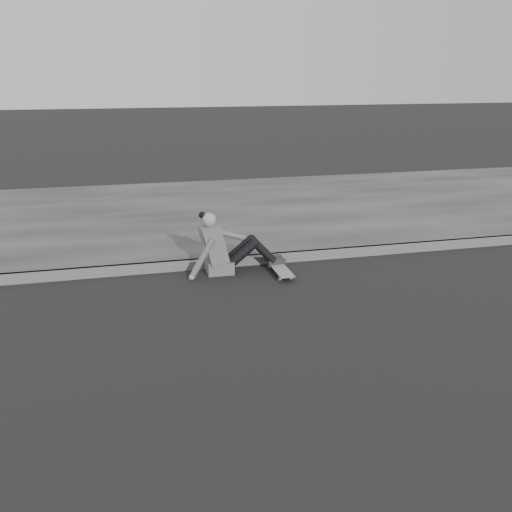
{
  "coord_description": "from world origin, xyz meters",
  "views": [
    {
      "loc": [
        -2.99,
        -5.05,
        2.68
      ],
      "look_at": [
        -1.39,
        1.43,
        0.5
      ],
      "focal_mm": 40.0,
      "sensor_mm": 36.0,
      "label": 1
    }
  ],
  "objects": [
    {
      "name": "ground",
      "position": [
        0.0,
        0.0,
        0.0
      ],
      "size": [
        80.0,
        80.0,
        0.0
      ],
      "primitive_type": "plane",
      "color": "black",
      "rests_on": "ground"
    },
    {
      "name": "curb",
      "position": [
        0.0,
        2.58,
        0.06
      ],
      "size": [
        24.0,
        0.16,
        0.12
      ],
      "primitive_type": "cube",
      "color": "#535353",
      "rests_on": "ground"
    },
    {
      "name": "sidewalk",
      "position": [
        0.0,
        5.6,
        0.06
      ],
      "size": [
        24.0,
        6.0,
        0.12
      ],
      "primitive_type": "cube",
      "color": "#363636",
      "rests_on": "ground"
    },
    {
      "name": "skateboard",
      "position": [
        -0.89,
        2.08,
        0.07
      ],
      "size": [
        0.2,
        0.78,
        0.09
      ],
      "color": "#959590",
      "rests_on": "ground"
    },
    {
      "name": "seated_woman",
      "position": [
        -1.63,
        2.32,
        0.36
      ],
      "size": [
        1.38,
        0.46,
        0.88
      ],
      "color": "#515154",
      "rests_on": "ground"
    }
  ]
}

